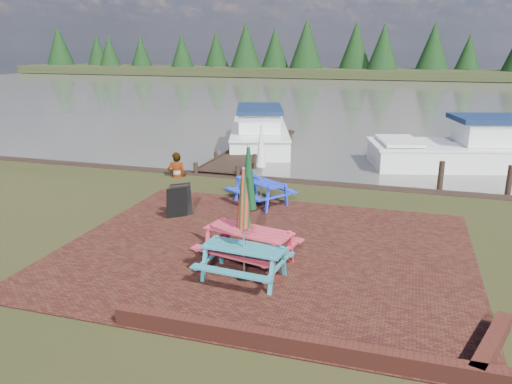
{
  "coord_description": "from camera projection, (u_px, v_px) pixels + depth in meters",
  "views": [
    {
      "loc": [
        2.83,
        -8.99,
        4.46
      ],
      "look_at": [
        -0.57,
        2.17,
        1.0
      ],
      "focal_mm": 35.0,
      "sensor_mm": 36.0,
      "label": 1
    }
  ],
  "objects": [
    {
      "name": "jetty",
      "position": [
        252.0,
        149.0,
        21.59
      ],
      "size": [
        1.76,
        9.08,
        1.0
      ],
      "color": "black",
      "rests_on": "ground"
    },
    {
      "name": "boat_jetty",
      "position": [
        259.0,
        133.0,
        23.52
      ],
      "size": [
        4.6,
        7.82,
        2.14
      ],
      "rotation": [
        0.0,
        0.0,
        0.3
      ],
      "color": "white",
      "rests_on": "ground"
    },
    {
      "name": "picnic_table_red",
      "position": [
        249.0,
        224.0,
        10.3
      ],
      "size": [
        2.14,
        1.99,
        2.53
      ],
      "rotation": [
        0.0,
        0.0,
        -0.23
      ],
      "color": "#CD3445",
      "rests_on": "ground"
    },
    {
      "name": "boat_near",
      "position": [
        481.0,
        151.0,
        19.52
      ],
      "size": [
        8.58,
        4.82,
        2.2
      ],
      "rotation": [
        0.0,
        0.0,
        1.83
      ],
      "color": "white",
      "rests_on": "ground"
    },
    {
      "name": "paving",
      "position": [
        265.0,
        250.0,
        11.22
      ],
      "size": [
        9.0,
        7.5,
        0.02
      ],
      "primitive_type": "cube",
      "color": "#341310",
      "rests_on": "ground"
    },
    {
      "name": "chalkboard",
      "position": [
        179.0,
        201.0,
        13.27
      ],
      "size": [
        0.56,
        0.81,
        0.88
      ],
      "rotation": [
        0.0,
        0.0,
        0.69
      ],
      "color": "black",
      "rests_on": "ground"
    },
    {
      "name": "picnic_table_teal",
      "position": [
        244.0,
        242.0,
        9.65
      ],
      "size": [
        1.76,
        1.6,
        2.25
      ],
      "rotation": [
        0.0,
        0.0,
        -0.1
      ],
      "color": "teal",
      "rests_on": "ground"
    },
    {
      "name": "ground",
      "position": [
        252.0,
        269.0,
        10.3
      ],
      "size": [
        120.0,
        120.0,
        0.0
      ],
      "primitive_type": "plane",
      "color": "black",
      "rests_on": "ground"
    },
    {
      "name": "far_treeline",
      "position": [
        392.0,
        53.0,
        69.9
      ],
      "size": [
        120.0,
        10.0,
        8.1
      ],
      "color": "black",
      "rests_on": "ground"
    },
    {
      "name": "person",
      "position": [
        176.0,
        153.0,
        17.22
      ],
      "size": [
        0.75,
        0.63,
        1.74
      ],
      "primitive_type": "imported",
      "rotation": [
        0.0,
        0.0,
        3.55
      ],
      "color": "gray",
      "rests_on": "ground"
    },
    {
      "name": "brick_wall",
      "position": [
        340.0,
        345.0,
        7.44
      ],
      "size": [
        6.21,
        1.79,
        0.3
      ],
      "color": "#4C1E16",
      "rests_on": "ground"
    },
    {
      "name": "water",
      "position": [
        376.0,
        97.0,
        44.24
      ],
      "size": [
        120.0,
        60.0,
        0.02
      ],
      "primitive_type": "cube",
      "color": "#4B4940",
      "rests_on": "ground"
    },
    {
      "name": "picnic_table_blue",
      "position": [
        261.0,
        177.0,
        14.32
      ],
      "size": [
        2.17,
        2.12,
        2.26
      ],
      "rotation": [
        0.0,
        0.0,
        -0.61
      ],
      "color": "blue",
      "rests_on": "ground"
    }
  ]
}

